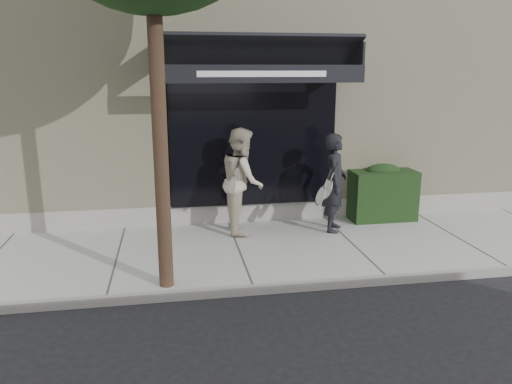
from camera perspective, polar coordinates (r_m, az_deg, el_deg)
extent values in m
plane|color=black|center=(9.05, 10.70, -6.32)|extent=(80.00, 80.00, 0.00)
cube|color=gray|center=(9.03, 10.72, -5.96)|extent=(20.00, 3.00, 0.12)
cube|color=gray|center=(7.70, 14.75, -9.67)|extent=(20.00, 0.10, 0.14)
cube|color=beige|center=(13.31, 3.64, 12.37)|extent=(14.00, 7.00, 5.50)
cube|color=gray|center=(10.51, 7.57, -1.93)|extent=(14.02, 0.42, 0.50)
cube|color=black|center=(9.71, -0.41, 6.24)|extent=(3.20, 0.30, 2.60)
cube|color=gray|center=(9.73, -9.95, 6.05)|extent=(0.08, 0.40, 2.60)
cube|color=gray|center=(10.23, 8.38, 6.48)|extent=(0.08, 0.40, 2.60)
cube|color=gray|center=(9.77, -0.57, 14.17)|extent=(3.36, 0.40, 0.12)
cube|color=black|center=(9.09, 0.15, 15.84)|extent=(3.60, 1.03, 0.55)
cube|color=black|center=(8.59, 0.74, 13.35)|extent=(3.60, 0.05, 0.30)
cube|color=white|center=(8.56, 0.78, 13.35)|extent=(2.20, 0.01, 0.10)
cube|color=black|center=(8.95, -11.55, 15.09)|extent=(0.04, 1.00, 0.45)
cube|color=black|center=(9.55, 11.11, 15.01)|extent=(0.04, 1.00, 0.45)
cube|color=black|center=(10.39, 14.17, -0.31)|extent=(1.30, 0.70, 1.00)
ellipsoid|color=black|center=(10.28, 14.34, 2.39)|extent=(0.71, 0.38, 0.27)
cylinder|color=black|center=(6.68, -10.99, 7.73)|extent=(0.20, 0.20, 4.80)
imported|color=black|center=(9.36, 9.00, 1.04)|extent=(0.67, 0.79, 1.83)
torus|color=silver|center=(9.02, 8.12, 0.32)|extent=(0.18, 0.32, 0.29)
cylinder|color=silver|center=(9.02, 8.12, 0.32)|extent=(0.15, 0.28, 0.25)
cylinder|color=silver|center=(9.02, 8.12, 0.32)|extent=(0.18, 0.05, 0.09)
cylinder|color=black|center=(9.02, 8.12, 0.32)|extent=(0.20, 0.06, 0.10)
torus|color=silver|center=(8.91, 7.39, -0.44)|extent=(0.16, 0.31, 0.29)
cylinder|color=silver|center=(8.91, 7.39, -0.44)|extent=(0.13, 0.28, 0.25)
cylinder|color=silver|center=(8.91, 7.39, -0.44)|extent=(0.18, 0.04, 0.08)
cylinder|color=black|center=(8.91, 7.39, -0.44)|extent=(0.20, 0.05, 0.10)
imported|color=#C0B299|center=(9.18, -1.59, 1.32)|extent=(0.77, 0.97, 1.95)
torus|color=silver|center=(8.84, -2.72, 0.79)|extent=(0.18, 0.32, 0.30)
cylinder|color=silver|center=(8.84, -2.72, 0.79)|extent=(0.14, 0.28, 0.26)
cylinder|color=silver|center=(8.84, -2.72, 0.79)|extent=(0.18, 0.06, 0.07)
cylinder|color=black|center=(8.84, -2.72, 0.79)|extent=(0.20, 0.07, 0.09)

